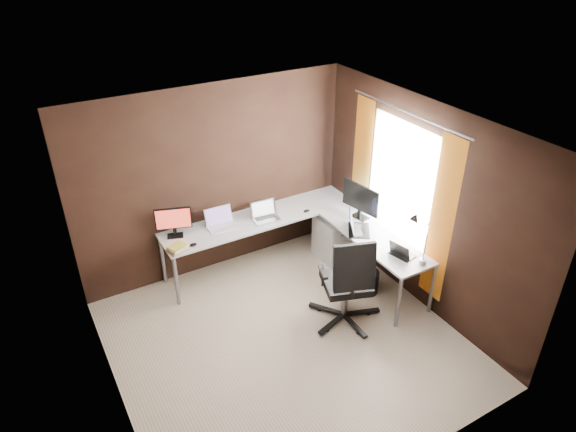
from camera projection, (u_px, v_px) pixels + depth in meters
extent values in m
cube|color=beige|center=(286.00, 342.00, 5.77)|extent=(3.60, 3.60, 0.00)
cube|color=white|center=(286.00, 132.00, 4.51)|extent=(3.60, 3.60, 0.00)
cube|color=black|center=(215.00, 181.00, 6.48)|extent=(3.60, 0.00, 2.50)
cube|color=black|center=(407.00, 368.00, 3.79)|extent=(3.60, 0.00, 2.50)
cube|color=black|center=(103.00, 310.00, 4.36)|extent=(0.00, 3.60, 2.50)
cube|color=black|center=(421.00, 206.00, 5.92)|extent=(0.00, 3.60, 2.50)
cube|color=white|center=(402.00, 179.00, 6.07)|extent=(0.00, 1.00, 1.30)
cube|color=orange|center=(441.00, 222.00, 5.61)|extent=(0.01, 0.35, 2.00)
cube|color=orange|center=(361.00, 172.00, 6.70)|extent=(0.01, 0.35, 2.00)
cylinder|color=slate|center=(408.00, 112.00, 5.64)|extent=(0.02, 1.90, 0.02)
cube|color=silver|center=(260.00, 218.00, 6.73)|extent=(2.65, 0.60, 0.03)
cube|color=silver|center=(376.00, 237.00, 6.34)|extent=(0.60, 1.65, 0.03)
cylinder|color=slate|center=(176.00, 281.00, 6.17)|extent=(0.05, 0.05, 0.70)
cylinder|color=slate|center=(163.00, 259.00, 6.56)|extent=(0.05, 0.05, 0.70)
cylinder|color=slate|center=(399.00, 303.00, 5.82)|extent=(0.05, 0.05, 0.70)
cylinder|color=slate|center=(433.00, 288.00, 6.05)|extent=(0.05, 0.05, 0.70)
cylinder|color=slate|center=(329.00, 210.00, 7.67)|extent=(0.05, 0.05, 0.70)
cube|color=silver|center=(334.00, 238.00, 7.09)|extent=(0.42, 0.50, 0.60)
cube|color=black|center=(175.00, 236.00, 6.32)|extent=(0.22, 0.18, 0.01)
cube|color=black|center=(175.00, 231.00, 6.31)|extent=(0.05, 0.04, 0.09)
cube|color=black|center=(173.00, 218.00, 6.22)|extent=(0.42, 0.17, 0.28)
cube|color=red|center=(173.00, 219.00, 6.21)|extent=(0.39, 0.14, 0.25)
cube|color=black|center=(360.00, 217.00, 6.72)|extent=(0.18, 0.25, 0.01)
cube|color=black|center=(359.00, 214.00, 6.68)|extent=(0.04, 0.06, 0.10)
cube|color=black|center=(361.00, 198.00, 6.56)|extent=(0.14, 0.58, 0.36)
cube|color=blue|center=(361.00, 197.00, 6.57)|extent=(0.12, 0.54, 0.33)
cube|color=silver|center=(222.00, 227.00, 6.50)|extent=(0.36, 0.26, 0.02)
cube|color=silver|center=(218.00, 215.00, 6.52)|extent=(0.36, 0.08, 0.22)
cube|color=#705A9C|center=(218.00, 216.00, 6.51)|extent=(0.32, 0.06, 0.19)
cube|color=silver|center=(266.00, 219.00, 6.68)|extent=(0.36, 0.26, 0.02)
cube|color=silver|center=(263.00, 208.00, 6.69)|extent=(0.34, 0.09, 0.21)
cube|color=white|center=(263.00, 208.00, 6.69)|extent=(0.30, 0.08, 0.18)
cube|color=black|center=(359.00, 230.00, 6.43)|extent=(0.43, 0.46, 0.02)
cube|color=black|center=(352.00, 222.00, 6.37)|extent=(0.27, 0.35, 0.23)
cube|color=#1C2539|center=(352.00, 222.00, 6.37)|extent=(0.23, 0.30, 0.20)
cube|color=black|center=(402.00, 254.00, 5.98)|extent=(0.25, 0.31, 0.02)
cube|color=black|center=(399.00, 250.00, 5.89)|extent=(0.11, 0.28, 0.17)
cube|color=#B04D5B|center=(400.00, 250.00, 5.89)|extent=(0.09, 0.25, 0.15)
cube|color=tan|center=(178.00, 250.00, 6.05)|extent=(0.26, 0.23, 0.02)
cube|color=gold|center=(177.00, 248.00, 6.04)|extent=(0.25, 0.22, 0.02)
cube|color=white|center=(177.00, 247.00, 6.03)|extent=(0.26, 0.24, 0.02)
cube|color=gold|center=(177.00, 246.00, 6.02)|extent=(0.24, 0.22, 0.01)
ellipsoid|color=black|center=(193.00, 245.00, 6.13)|extent=(0.10, 0.08, 0.03)
ellipsoid|color=black|center=(306.00, 211.00, 6.84)|extent=(0.09, 0.06, 0.03)
cylinder|color=slate|center=(423.00, 261.00, 5.81)|extent=(0.08, 0.08, 0.06)
cylinder|color=slate|center=(425.00, 247.00, 5.71)|extent=(0.02, 0.02, 0.34)
cylinder|color=slate|center=(422.00, 229.00, 5.59)|extent=(0.02, 0.18, 0.25)
cone|color=slate|center=(416.00, 221.00, 5.58)|extent=(0.11, 0.13, 0.14)
cylinder|color=slate|center=(345.00, 299.00, 5.99)|extent=(0.07, 0.07, 0.42)
cube|color=black|center=(346.00, 283.00, 5.87)|extent=(0.65, 0.65, 0.09)
cube|color=black|center=(354.00, 268.00, 5.46)|extent=(0.48, 0.28, 0.56)
cylinder|color=black|center=(368.00, 282.00, 6.48)|extent=(0.28, 0.28, 0.30)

